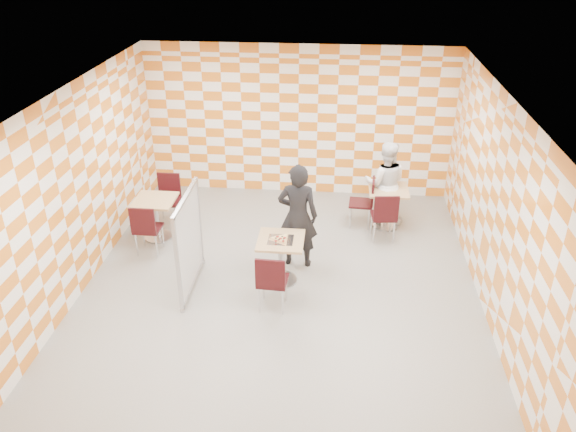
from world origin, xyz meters
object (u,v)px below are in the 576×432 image
object	(u,v)px
empty_table	(156,212)
second_table	(388,201)
chair_empty_near	(146,226)
man_white	(385,183)
chair_second_side	(366,199)
sport_bottle	(377,182)
chair_empty_far	(168,194)
partition	(189,242)
main_table	(281,253)
chair_main_front	(272,279)
chair_second_front	(385,214)
man_dark	(298,216)
soda_bottle	(395,181)

from	to	relation	value
empty_table	second_table	bearing A→B (deg)	11.28
chair_empty_near	man_white	bearing A→B (deg)	21.25
chair_second_side	sport_bottle	bearing A→B (deg)	29.93
second_table	chair_empty_far	distance (m)	4.02
chair_empty_far	partition	bearing A→B (deg)	-65.63
main_table	second_table	distance (m)	2.62
chair_main_front	chair_second_side	xyz separation A→B (m)	(1.41, 2.70, 0.00)
chair_second_front	sport_bottle	xyz separation A→B (m)	(-0.12, 0.66, 0.29)
chair_second_front	man_dark	world-z (taller)	man_dark
chair_second_side	man_white	world-z (taller)	man_white
chair_second_front	chair_empty_near	xyz separation A→B (m)	(-3.96, -0.81, 0.00)
empty_table	man_white	world-z (taller)	man_white
second_table	empty_table	world-z (taller)	same
main_table	second_table	world-z (taller)	same
second_table	sport_bottle	xyz separation A→B (m)	(-0.20, 0.08, 0.33)
man_white	sport_bottle	bearing A→B (deg)	29.26
empty_table	chair_empty_far	xyz separation A→B (m)	(0.05, 0.63, 0.04)
man_dark	man_white	size ratio (longest dim) A/B	1.11
second_table	man_dark	bearing A→B (deg)	-136.95
chair_empty_near	chair_empty_far	xyz separation A→B (m)	(0.03, 1.22, 0.00)
chair_empty_near	man_white	distance (m)	4.28
partition	sport_bottle	size ratio (longest dim) A/B	7.75
soda_bottle	partition	bearing A→B (deg)	-143.77
chair_second_side	partition	bearing A→B (deg)	-140.68
second_table	chair_second_front	xyz separation A→B (m)	(-0.09, -0.58, 0.04)
empty_table	soda_bottle	world-z (taller)	soda_bottle
chair_main_front	soda_bottle	size ratio (longest dim) A/B	4.02
chair_second_side	chair_empty_far	xyz separation A→B (m)	(-3.62, -0.15, 0.00)
main_table	chair_empty_near	world-z (taller)	chair_empty_near
man_dark	soda_bottle	world-z (taller)	man_dark
partition	soda_bottle	distance (m)	3.96
main_table	empty_table	world-z (taller)	same
chair_second_front	chair_main_front	bearing A→B (deg)	-128.52
chair_second_front	chair_empty_near	world-z (taller)	same
chair_second_side	soda_bottle	xyz separation A→B (m)	(0.50, 0.13, 0.31)
chair_second_front	sport_bottle	distance (m)	0.73
chair_main_front	chair_empty_far	xyz separation A→B (m)	(-2.22, 2.55, 0.00)
chair_empty_far	empty_table	bearing A→B (deg)	-94.18
chair_second_side	chair_empty_near	size ratio (longest dim) A/B	1.00
chair_main_front	man_white	world-z (taller)	man_white
main_table	chair_second_side	world-z (taller)	chair_second_side
second_table	chair_empty_near	xyz separation A→B (m)	(-4.05, -1.39, 0.04)
chair_empty_far	man_white	bearing A→B (deg)	4.83
main_table	chair_main_front	bearing A→B (deg)	-93.87
empty_table	chair_second_side	bearing A→B (deg)	12.05
main_table	man_white	world-z (taller)	man_white
sport_bottle	man_dark	bearing A→B (deg)	-131.30
chair_second_side	soda_bottle	world-z (taller)	soda_bottle
chair_second_side	chair_empty_far	bearing A→B (deg)	-177.63
main_table	soda_bottle	bearing A→B (deg)	48.12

